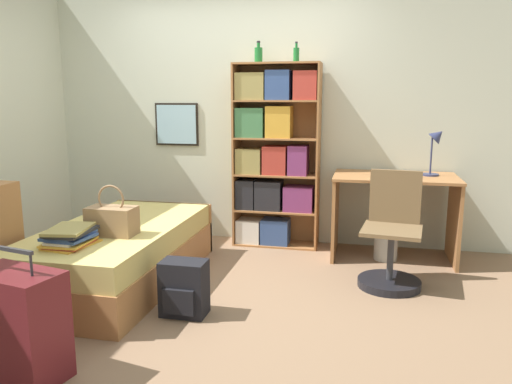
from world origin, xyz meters
name	(u,v)px	position (x,y,z in m)	size (l,w,h in m)	color
ground_plane	(194,287)	(0.00, 0.00, 0.00)	(14.00, 14.00, 0.00)	#84664C
wall_back	(240,115)	(0.00, 1.51, 1.30)	(10.00, 0.09, 2.60)	beige
bed	(120,253)	(-0.63, 0.02, 0.23)	(0.97, 1.90, 0.47)	#A36B3D
handbag	(112,220)	(-0.53, -0.26, 0.58)	(0.35, 0.20, 0.38)	#93704C
book_stack_on_bed	(70,236)	(-0.68, -0.58, 0.53)	(0.32, 0.39, 0.13)	gold
suitcase	(18,325)	(-0.46, -1.41, 0.29)	(0.54, 0.37, 0.72)	#5B191E
bookcase	(272,156)	(0.38, 1.30, 0.91)	(0.84, 0.31, 1.80)	#A36B3D
bottle_green	(258,55)	(0.23, 1.32, 1.88)	(0.08, 0.08, 0.20)	#1E6B2D
bottle_brown	(296,54)	(0.61, 1.28, 1.87)	(0.06, 0.06, 0.19)	#1E6B2D
desk	(394,202)	(1.55, 1.12, 0.53)	(1.10, 0.67, 0.78)	#A36B3D
desk_lamp	(436,143)	(1.89, 1.19, 1.07)	(0.21, 0.15, 0.45)	navy
desk_chair	(391,250)	(1.51, 0.40, 0.29)	(0.50, 0.50, 0.90)	black
backpack	(184,288)	(0.10, -0.49, 0.19)	(0.31, 0.23, 0.38)	black
waste_bin	(386,244)	(1.49, 1.05, 0.14)	(0.21, 0.21, 0.29)	#B7B2A8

